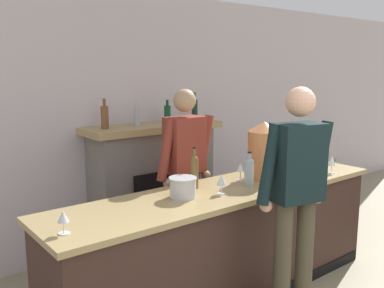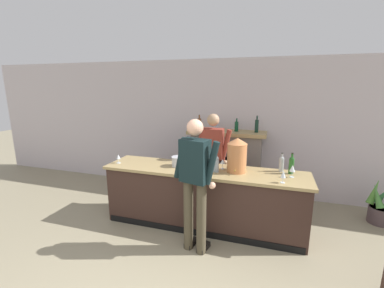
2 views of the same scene
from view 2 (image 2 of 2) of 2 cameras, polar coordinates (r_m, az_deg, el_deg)
The scene contains 17 objects.
wall_back_panel at distance 5.38m, azimuth 7.52°, elevation 3.66°, with size 12.00×0.07×2.75m.
bar_counter at distance 4.18m, azimuth 2.51°, elevation -11.80°, with size 3.16×0.73×0.95m.
fireplace_stone at distance 5.27m, azimuth 7.54°, elevation -4.21°, with size 1.52×0.52×1.67m.
potted_plant_corner at distance 5.31m, azimuth 36.51°, elevation -10.99°, with size 0.47×0.48×0.74m.
person_customer at distance 3.36m, azimuth 0.68°, elevation -8.18°, with size 0.65×0.37×1.82m.
person_bartender at distance 4.52m, azimuth 4.57°, elevation -3.18°, with size 0.66×0.31×1.76m.
copper_dispenser at distance 3.88m, azimuth 9.96°, elevation -2.40°, with size 0.30×0.33×0.52m.
ice_bucket_steel at distance 4.13m, azimuth -3.07°, elevation -3.88°, with size 0.22×0.22×0.16m.
wine_bottle_chardonnay_pale at distance 4.17m, azimuth 0.62°, elevation -2.63°, with size 0.07×0.07×0.35m.
wine_bottle_burgundy_dark at distance 4.04m, azimuth 21.23°, elevation -4.25°, with size 0.07×0.07×0.32m.
wine_bottle_rose_blush at distance 3.86m, azimuth 5.39°, elevation -4.26°, with size 0.08×0.08×0.30m.
wine_bottle_port_short at distance 4.09m, azimuth 19.28°, elevation -4.03°, with size 0.07×0.07×0.29m.
wine_glass_back_row at distance 4.01m, azimuth 6.83°, elevation -3.94°, with size 0.08×0.08×0.16m.
wine_glass_mid_counter at distance 3.89m, azimuth 21.42°, elevation -5.12°, with size 0.08×0.08×0.18m.
wine_glass_near_bucket at distance 3.63m, azimuth 19.61°, elevation -6.42°, with size 0.07×0.07×0.17m.
wine_glass_front_right at distance 4.45m, azimuth -16.06°, elevation -2.84°, with size 0.07×0.07×0.15m.
wine_glass_front_left at distance 3.92m, azimuth 0.39°, elevation -4.31°, with size 0.08×0.08×0.16m.
Camera 2 is at (0.92, -1.59, 2.22)m, focal length 24.00 mm.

